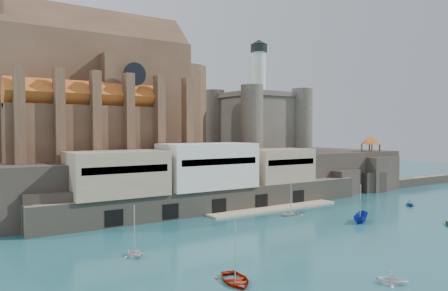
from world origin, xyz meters
The scene contains 14 objects.
ground centered at (0.00, 0.00, 0.00)m, with size 300.00×300.00×0.00m, color #1B545B.
promontory centered at (-0.19, 39.37, 4.92)m, with size 100.00×36.00×10.00m.
quay centered at (-10.19, 23.07, 6.07)m, with size 70.00×12.00×13.05m.
church centered at (-24.13, 41.85, 22.13)m, with size 47.00×25.93×30.51m.
castle_keep centered at (16.08, 41.08, 18.31)m, with size 21.20×21.20×29.30m.
rock_outcrop centered at (42.00, 25.84, 4.02)m, with size 14.50×10.50×8.70m.
pavilion centered at (42.00, 26.00, 12.73)m, with size 6.40×6.40×5.40m.
breakwater centered at (66.00, 24.00, 0.00)m, with size 40.00×3.00×2.40m, color #6F6859.
boat_0 centered at (-28.46, -11.41, 0.00)m, with size 3.84×1.11×5.38m, color #9A1803.
boat_1 centered at (-15.66, -20.65, 0.00)m, with size 2.72×1.66×3.16m, color silver.
boat_2 centered at (6.01, 0.46, 0.00)m, with size 1.91×1.96×5.08m, color #0F2094.
boat_4 centered at (-33.45, 2.84, 0.00)m, with size 2.88×1.76×3.34m, color silver.
boat_6 centered at (0.55, 11.67, 0.00)m, with size 3.59×1.04×5.03m, color silver.
boat_7 centered at (27.28, 5.07, 0.00)m, with size 2.45×1.50×2.84m, color navy.
Camera 1 is at (-54.04, -47.19, 15.51)m, focal length 35.00 mm.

